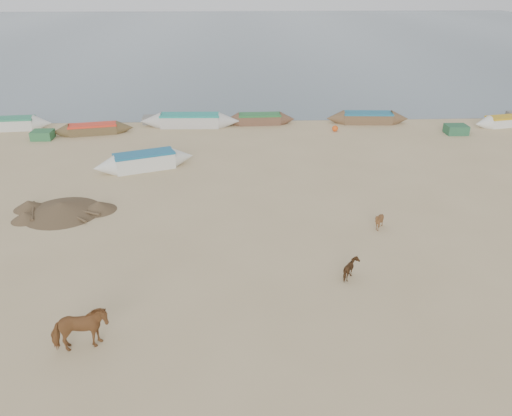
{
  "coord_description": "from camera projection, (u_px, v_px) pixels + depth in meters",
  "views": [
    {
      "loc": [
        -0.85,
        -16.23,
        10.63
      ],
      "look_at": [
        0.0,
        4.0,
        1.0
      ],
      "focal_mm": 35.0,
      "sensor_mm": 36.0,
      "label": 1
    }
  ],
  "objects": [
    {
      "name": "cow_adult",
      "position": [
        80.0,
        330.0,
        15.2
      ],
      "size": [
        1.91,
        1.22,
        1.49
      ],
      "primitive_type": "imported",
      "rotation": [
        0.0,
        0.0,
        1.82
      ],
      "color": "brown",
      "rests_on": "ground"
    },
    {
      "name": "near_canoe",
      "position": [
        145.0,
        161.0,
        29.41
      ],
      "size": [
        5.96,
        3.24,
        1.01
      ],
      "primitive_type": null,
      "rotation": [
        0.0,
        0.0,
        0.36
      ],
      "color": "silver",
      "rests_on": "ground"
    },
    {
      "name": "calf_right",
      "position": [
        352.0,
        270.0,
        18.9
      ],
      "size": [
        0.77,
        0.87,
        0.8
      ],
      "primitive_type": "imported",
      "rotation": [
        0.0,
        0.0,
        1.46
      ],
      "color": "#4D3019",
      "rests_on": "ground"
    },
    {
      "name": "sea",
      "position": [
        239.0,
        34.0,
        93.23
      ],
      "size": [
        160.0,
        160.0,
        0.0
      ],
      "primitive_type": "plane",
      "color": "slate",
      "rests_on": "ground"
    },
    {
      "name": "beach_clutter",
      "position": [
        299.0,
        126.0,
        36.91
      ],
      "size": [
        44.87,
        4.87,
        0.64
      ],
      "color": "#2F693D",
      "rests_on": "ground"
    },
    {
      "name": "waterline_canoes",
      "position": [
        243.0,
        120.0,
        37.76
      ],
      "size": [
        60.05,
        4.89,
        0.96
      ],
      "color": "brown",
      "rests_on": "ground"
    },
    {
      "name": "debris_pile",
      "position": [
        62.0,
        208.0,
        24.16
      ],
      "size": [
        4.05,
        4.05,
        0.55
      ],
      "primitive_type": "cone",
      "rotation": [
        0.0,
        0.0,
        0.09
      ],
      "color": "brown",
      "rests_on": "ground"
    },
    {
      "name": "calf_front",
      "position": [
        379.0,
        221.0,
        22.51
      ],
      "size": [
        0.92,
        0.86,
        0.86
      ],
      "primitive_type": "imported",
      "rotation": [
        0.0,
        0.0,
        -1.32
      ],
      "color": "brown",
      "rests_on": "ground"
    },
    {
      "name": "ground",
      "position": [
        260.0,
        276.0,
        19.25
      ],
      "size": [
        140.0,
        140.0,
        0.0
      ],
      "primitive_type": "plane",
      "color": "tan",
      "rests_on": "ground"
    }
  ]
}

